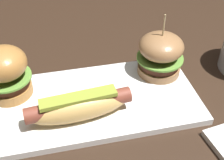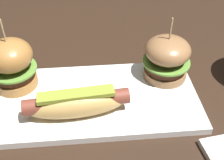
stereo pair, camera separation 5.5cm
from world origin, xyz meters
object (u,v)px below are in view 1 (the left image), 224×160
hot_dog (79,106)px  slider_left (6,72)px  platter_main (91,102)px  slider_right (160,54)px

hot_dog → slider_left: bearing=142.6°
slider_left → hot_dog: bearing=-37.4°
platter_main → slider_right: 0.17m
platter_main → slider_right: (0.16, 0.05, 0.05)m
platter_main → hot_dog: (-0.03, -0.04, 0.03)m
hot_dog → slider_left: (-0.12, 0.09, 0.03)m
platter_main → slider_left: 0.17m
hot_dog → slider_left: slider_left is taller
slider_left → slider_right: bearing=0.3°
hot_dog → slider_right: bearing=27.7°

